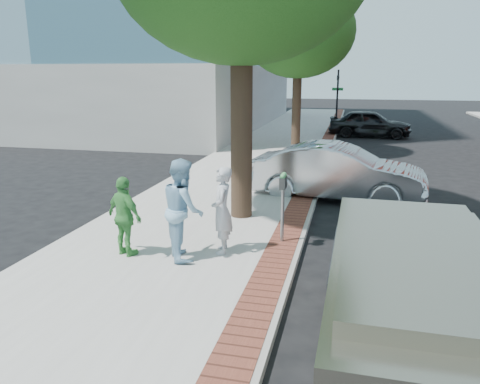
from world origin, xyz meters
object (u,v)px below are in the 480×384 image
(parking_meter, at_px, (283,193))
(person_gray, at_px, (222,210))
(sedan_silver, at_px, (338,172))
(van, at_px, (412,302))
(person_officer, at_px, (183,209))
(bg_car, at_px, (370,123))
(person_green, at_px, (125,217))

(parking_meter, xyz_separation_m, person_gray, (-1.06, -0.86, -0.20))
(parking_meter, relative_size, sedan_silver, 0.30)
(person_gray, bearing_deg, sedan_silver, 145.25)
(van, bearing_deg, person_officer, 146.38)
(person_officer, bearing_deg, sedan_silver, -54.65)
(bg_car, relative_size, van, 0.94)
(van, bearing_deg, bg_car, 90.37)
(person_officer, distance_m, person_green, 1.15)
(person_gray, distance_m, van, 4.40)
(person_officer, bearing_deg, van, -153.27)
(person_green, relative_size, sedan_silver, 0.32)
(bg_car, bearing_deg, person_green, 169.22)
(person_gray, distance_m, person_officer, 0.78)
(person_officer, bearing_deg, bg_car, -40.11)
(van, bearing_deg, person_green, 154.47)
(van, bearing_deg, person_gray, 137.04)
(person_officer, height_order, bg_car, person_officer)
(parking_meter, height_order, person_green, person_green)
(person_officer, distance_m, van, 4.64)
(person_green, bearing_deg, sedan_silver, -97.77)
(person_gray, height_order, sedan_silver, person_gray)
(person_green, distance_m, bg_car, 20.85)
(bg_car, bearing_deg, person_gray, 173.73)
(parking_meter, distance_m, person_green, 3.20)
(parking_meter, xyz_separation_m, person_officer, (-1.71, -1.29, -0.09))
(sedan_silver, relative_size, van, 1.01)
(parking_meter, relative_size, person_officer, 0.77)
(bg_car, height_order, van, van)
(person_gray, height_order, bg_car, person_gray)
(van, bearing_deg, sedan_silver, 98.66)
(sedan_silver, height_order, bg_car, sedan_silver)
(person_gray, distance_m, bg_car, 19.90)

